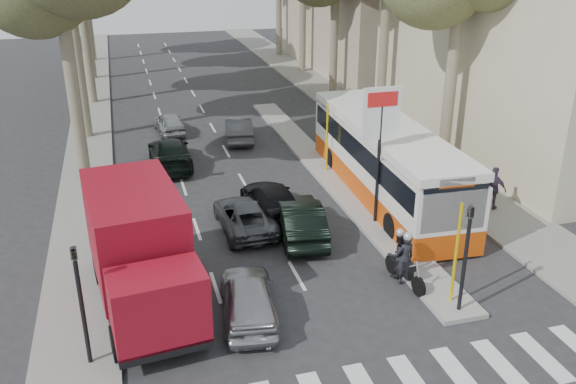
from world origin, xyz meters
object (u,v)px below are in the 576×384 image
Objects in this scene: silver_hatchback at (248,297)px; dark_hatchback at (300,219)px; red_truck at (140,249)px; city_bus at (385,158)px; motorcycle at (402,258)px.

dark_hatchback reaches higher than silver_hatchback.
dark_hatchback is 6.90m from red_truck.
city_bus is at bearing -128.03° from silver_hatchback.
red_truck is at bearing 165.71° from motorcycle.
silver_hatchback is at bearing 179.33° from motorcycle.
red_truck reaches higher than silver_hatchback.
silver_hatchback is 0.90× the size of dark_hatchback.
motorcycle is at bearing -12.95° from red_truck.
silver_hatchback is 10.94m from city_bus.
dark_hatchback is 0.63× the size of red_truck.
red_truck reaches higher than motorcycle.
silver_hatchback is at bearing 64.94° from dark_hatchback.
red_truck is 3.15× the size of motorcycle.
red_truck is (-3.00, 1.62, 1.24)m from silver_hatchback.
dark_hatchback is at bearing -146.50° from city_bus.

